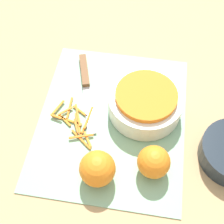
{
  "coord_description": "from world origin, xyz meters",
  "views": [
    {
      "loc": [
        0.42,
        0.07,
        0.69
      ],
      "look_at": [
        0.0,
        0.0,
        0.04
      ],
      "focal_mm": 50.0,
      "sensor_mm": 36.0,
      "label": 1
    }
  ],
  "objects_px": {
    "orange_right": "(154,162)",
    "orange_left": "(97,169)",
    "knife": "(85,78)",
    "bowl_speckled": "(145,102)"
  },
  "relations": [
    {
      "from": "orange_right",
      "to": "knife",
      "type": "bearing_deg",
      "value": -138.79
    },
    {
      "from": "bowl_speckled",
      "to": "knife",
      "type": "bearing_deg",
      "value": -113.56
    },
    {
      "from": "knife",
      "to": "orange_left",
      "type": "relative_size",
      "value": 3.12
    },
    {
      "from": "orange_right",
      "to": "orange_left",
      "type": "bearing_deg",
      "value": -73.17
    },
    {
      "from": "bowl_speckled",
      "to": "knife",
      "type": "distance_m",
      "value": 0.19
    },
    {
      "from": "bowl_speckled",
      "to": "orange_left",
      "type": "xyz_separation_m",
      "value": [
        0.2,
        -0.09,
        0.01
      ]
    },
    {
      "from": "knife",
      "to": "orange_left",
      "type": "height_order",
      "value": "orange_left"
    },
    {
      "from": "knife",
      "to": "orange_right",
      "type": "distance_m",
      "value": 0.32
    },
    {
      "from": "bowl_speckled",
      "to": "knife",
      "type": "relative_size",
      "value": 0.74
    },
    {
      "from": "orange_left",
      "to": "knife",
      "type": "bearing_deg",
      "value": -162.46
    }
  ]
}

